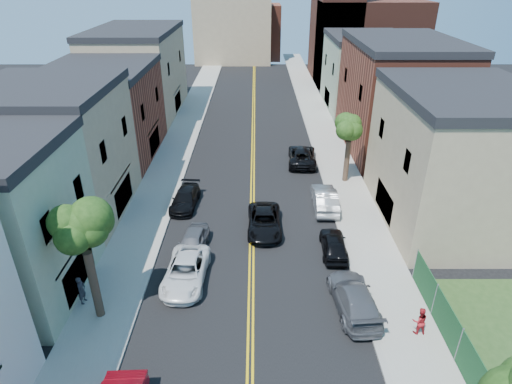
{
  "coord_description": "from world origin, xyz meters",
  "views": [
    {
      "loc": [
        0.26,
        -2.98,
        16.37
      ],
      "look_at": [
        0.29,
        24.3,
        2.0
      ],
      "focal_mm": 30.12,
      "sensor_mm": 36.0,
      "label": 1
    }
  ],
  "objects_px": {
    "black_car_left": "(185,199)",
    "dark_car_right_far": "(302,155)",
    "silver_car_right": "(325,199)",
    "black_suv_lane": "(264,221)",
    "grey_car_left": "(193,242)",
    "black_car_right": "(334,244)",
    "pedestrian_right": "(420,321)",
    "white_pickup": "(186,271)",
    "pedestrian_left": "(82,290)",
    "grey_car_right": "(354,298)"
  },
  "relations": [
    {
      "from": "dark_car_right_far",
      "to": "pedestrian_right",
      "type": "height_order",
      "value": "pedestrian_right"
    },
    {
      "from": "black_car_left",
      "to": "dark_car_right_far",
      "type": "bearing_deg",
      "value": 44.56
    },
    {
      "from": "silver_car_right",
      "to": "pedestrian_right",
      "type": "xyz_separation_m",
      "value": [
        2.84,
        -12.79,
        0.13
      ]
    },
    {
      "from": "white_pickup",
      "to": "black_car_left",
      "type": "xyz_separation_m",
      "value": [
        -1.33,
        8.93,
        -0.06
      ]
    },
    {
      "from": "grey_car_left",
      "to": "black_car_right",
      "type": "bearing_deg",
      "value": 5.77
    },
    {
      "from": "black_car_left",
      "to": "pedestrian_left",
      "type": "height_order",
      "value": "pedestrian_left"
    },
    {
      "from": "silver_car_right",
      "to": "pedestrian_left",
      "type": "height_order",
      "value": "pedestrian_left"
    },
    {
      "from": "pedestrian_right",
      "to": "black_suv_lane",
      "type": "bearing_deg",
      "value": -54.02
    },
    {
      "from": "grey_car_left",
      "to": "white_pickup",
      "type": "bearing_deg",
      "value": -82.91
    },
    {
      "from": "black_car_left",
      "to": "pedestrian_left",
      "type": "relative_size",
      "value": 2.68
    },
    {
      "from": "grey_car_right",
      "to": "silver_car_right",
      "type": "xyz_separation_m",
      "value": [
        0.0,
        10.93,
        0.05
      ]
    },
    {
      "from": "grey_car_right",
      "to": "pedestrian_left",
      "type": "relative_size",
      "value": 3.08
    },
    {
      "from": "dark_car_right_far",
      "to": "black_suv_lane",
      "type": "distance_m",
      "value": 12.19
    },
    {
      "from": "pedestrian_right",
      "to": "silver_car_right",
      "type": "bearing_deg",
      "value": -79.22
    },
    {
      "from": "black_car_right",
      "to": "pedestrian_left",
      "type": "xyz_separation_m",
      "value": [
        -14.36,
        -4.75,
        0.31
      ]
    },
    {
      "from": "black_car_right",
      "to": "silver_car_right",
      "type": "relative_size",
      "value": 0.82
    },
    {
      "from": "black_car_right",
      "to": "black_suv_lane",
      "type": "relative_size",
      "value": 0.79
    },
    {
      "from": "black_suv_lane",
      "to": "pedestrian_right",
      "type": "bearing_deg",
      "value": -52.21
    },
    {
      "from": "black_car_left",
      "to": "black_car_right",
      "type": "relative_size",
      "value": 1.13
    },
    {
      "from": "pedestrian_left",
      "to": "pedestrian_right",
      "type": "bearing_deg",
      "value": -91.61
    },
    {
      "from": "black_car_left",
      "to": "grey_car_right",
      "type": "distance_m",
      "value": 15.46
    },
    {
      "from": "black_car_right",
      "to": "grey_car_left",
      "type": "bearing_deg",
      "value": 0.98
    },
    {
      "from": "silver_car_right",
      "to": "dark_car_right_far",
      "type": "xyz_separation_m",
      "value": [
        -0.91,
        8.49,
        -0.04
      ]
    },
    {
      "from": "grey_car_right",
      "to": "black_car_right",
      "type": "relative_size",
      "value": 1.3
    },
    {
      "from": "silver_car_right",
      "to": "white_pickup",
      "type": "bearing_deg",
      "value": 44.03
    },
    {
      "from": "black_car_right",
      "to": "grey_car_right",
      "type": "bearing_deg",
      "value": 94.96
    },
    {
      "from": "silver_car_right",
      "to": "black_suv_lane",
      "type": "xyz_separation_m",
      "value": [
        -4.64,
        -3.12,
        -0.1
      ]
    },
    {
      "from": "silver_car_right",
      "to": "black_suv_lane",
      "type": "height_order",
      "value": "silver_car_right"
    },
    {
      "from": "dark_car_right_far",
      "to": "pedestrian_right",
      "type": "distance_m",
      "value": 21.6
    },
    {
      "from": "black_suv_lane",
      "to": "pedestrian_left",
      "type": "xyz_separation_m",
      "value": [
        -9.96,
        -7.46,
        0.29
      ]
    },
    {
      "from": "white_pickup",
      "to": "black_suv_lane",
      "type": "bearing_deg",
      "value": 52.73
    },
    {
      "from": "white_pickup",
      "to": "grey_car_left",
      "type": "height_order",
      "value": "white_pickup"
    },
    {
      "from": "grey_car_right",
      "to": "dark_car_right_far",
      "type": "height_order",
      "value": "dark_car_right_far"
    },
    {
      "from": "grey_car_left",
      "to": "dark_car_right_far",
      "type": "bearing_deg",
      "value": 66.35
    },
    {
      "from": "silver_car_right",
      "to": "pedestrian_left",
      "type": "distance_m",
      "value": 18.03
    },
    {
      "from": "dark_car_right_far",
      "to": "black_car_right",
      "type": "bearing_deg",
      "value": 96.48
    },
    {
      "from": "black_car_right",
      "to": "dark_car_right_far",
      "type": "relative_size",
      "value": 0.73
    },
    {
      "from": "dark_car_right_far",
      "to": "silver_car_right",
      "type": "bearing_deg",
      "value": 99.91
    },
    {
      "from": "white_pickup",
      "to": "black_car_left",
      "type": "relative_size",
      "value": 1.14
    },
    {
      "from": "white_pickup",
      "to": "grey_car_left",
      "type": "bearing_deg",
      "value": 92.93
    },
    {
      "from": "black_car_right",
      "to": "dark_car_right_far",
      "type": "xyz_separation_m",
      "value": [
        -0.67,
        14.32,
        0.08
      ]
    },
    {
      "from": "grey_car_right",
      "to": "black_suv_lane",
      "type": "relative_size",
      "value": 1.03
    },
    {
      "from": "white_pickup",
      "to": "black_car_left",
      "type": "bearing_deg",
      "value": 101.42
    },
    {
      "from": "white_pickup",
      "to": "pedestrian_left",
      "type": "bearing_deg",
      "value": -156.89
    },
    {
      "from": "black_car_left",
      "to": "white_pickup",
      "type": "bearing_deg",
      "value": -77.06
    },
    {
      "from": "dark_car_right_far",
      "to": "white_pickup",
      "type": "bearing_deg",
      "value": 67.68
    },
    {
      "from": "grey_car_left",
      "to": "black_car_right",
      "type": "relative_size",
      "value": 1.02
    },
    {
      "from": "grey_car_right",
      "to": "dark_car_right_far",
      "type": "distance_m",
      "value": 19.43
    },
    {
      "from": "black_car_left",
      "to": "black_suv_lane",
      "type": "relative_size",
      "value": 0.89
    },
    {
      "from": "grey_car_right",
      "to": "pedestrian_right",
      "type": "xyz_separation_m",
      "value": [
        2.84,
        -1.86,
        0.18
      ]
    }
  ]
}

